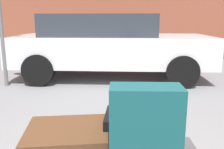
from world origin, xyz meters
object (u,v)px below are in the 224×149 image
at_px(suitcase_teal_rear_left, 144,134).
at_px(suitcase_brown_front_right, 70,143).
at_px(bollard_kerb_near, 182,51).
at_px(parked_car, 108,44).
at_px(duffel_bag_black_stacked_top, 140,133).
at_px(bollard_kerb_mid, 223,51).

distance_m(suitcase_teal_rear_left, suitcase_brown_front_right, 0.57).
bearing_deg(bollard_kerb_near, suitcase_teal_rear_left, -107.79).
height_order(suitcase_teal_rear_left, parked_car, parked_car).
distance_m(duffel_bag_black_stacked_top, bollard_kerb_near, 6.94).
relative_size(duffel_bag_black_stacked_top, bollard_kerb_mid, 0.91).
relative_size(bollard_kerb_near, bollard_kerb_mid, 1.00).
xyz_separation_m(duffel_bag_black_stacked_top, bollard_kerb_mid, (3.60, 6.58, -0.20)).
relative_size(parked_car, bollard_kerb_near, 7.63).
height_order(bollard_kerb_near, bollard_kerb_mid, same).
bearing_deg(bollard_kerb_mid, parked_car, -145.35).
height_order(suitcase_teal_rear_left, bollard_kerb_near, suitcase_teal_rear_left).
bearing_deg(parked_car, suitcase_teal_rear_left, -86.39).
bearing_deg(bollard_kerb_mid, bollard_kerb_near, 180.00).
relative_size(suitcase_teal_rear_left, bollard_kerb_mid, 1.02).
xyz_separation_m(suitcase_brown_front_right, bollard_kerb_mid, (4.10, 6.66, -0.16)).
xyz_separation_m(duffel_bag_black_stacked_top, parked_car, (-0.28, 3.90, 0.27)).
distance_m(suitcase_teal_rear_left, bollard_kerb_near, 7.25).
height_order(suitcase_brown_front_right, bollard_kerb_near, bollard_kerb_near).
relative_size(suitcase_brown_front_right, parked_car, 0.14).
height_order(suitcase_brown_front_right, parked_car, parked_car).
height_order(suitcase_teal_rear_left, suitcase_brown_front_right, suitcase_teal_rear_left).
bearing_deg(bollard_kerb_mid, suitcase_brown_front_right, -121.63).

